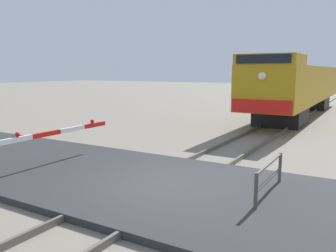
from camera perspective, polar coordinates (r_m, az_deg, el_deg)
ground_plane at (r=9.21m, az=-0.98°, el=-10.35°), size 160.00×160.00×0.00m
rail_track_left at (r=9.56m, az=-4.69°, el=-9.17°), size 0.08×80.00×0.15m
rail_track_right at (r=8.85m, az=3.04°, el=-10.66°), size 0.08×80.00×0.15m
road_surface at (r=9.18m, az=-0.98°, el=-9.85°), size 36.00×5.35×0.17m
locomotive at (r=25.61m, az=20.50°, el=6.11°), size 2.96×18.63×3.84m
guard_railing at (r=8.64m, az=16.14°, el=-7.77°), size 0.08×2.19×0.95m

